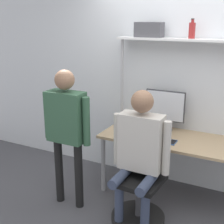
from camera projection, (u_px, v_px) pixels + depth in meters
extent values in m
plane|color=#4C4C51|center=(167.00, 212.00, 3.43)|extent=(12.00, 12.00, 0.00)
cube|color=silver|center=(192.00, 79.00, 3.66)|extent=(8.00, 0.06, 2.70)
cube|color=tan|center=(180.00, 140.00, 3.53)|extent=(1.79, 0.69, 0.03)
cylinder|color=#A5A5AA|center=(103.00, 164.00, 3.76)|extent=(0.05, 0.05, 0.70)
cylinder|color=#A5A5AA|center=(123.00, 148.00, 4.24)|extent=(0.05, 0.05, 0.70)
cube|color=white|center=(191.00, 40.00, 3.39)|extent=(1.70, 0.24, 0.02)
cylinder|color=#B2B2B7|center=(122.00, 109.00, 4.01)|extent=(0.04, 0.04, 1.83)
cylinder|color=#333338|center=(164.00, 129.00, 3.81)|extent=(0.21, 0.21, 0.01)
cylinder|color=#333338|center=(164.00, 124.00, 3.79)|extent=(0.06, 0.06, 0.12)
cube|color=#333338|center=(165.00, 106.00, 3.73)|extent=(0.48, 0.01, 0.37)
cube|color=silver|center=(165.00, 106.00, 3.72)|extent=(0.46, 0.02, 0.35)
cube|color=#333338|center=(152.00, 138.00, 3.53)|extent=(0.29, 0.22, 0.01)
cube|color=black|center=(151.00, 138.00, 3.51)|extent=(0.24, 0.12, 0.00)
cube|color=#333338|center=(154.00, 128.00, 3.56)|extent=(0.29, 0.09, 0.20)
cube|color=navy|center=(154.00, 128.00, 3.55)|extent=(0.25, 0.07, 0.18)
cube|color=#264C8C|center=(173.00, 142.00, 3.42)|extent=(0.07, 0.15, 0.01)
cube|color=black|center=(173.00, 142.00, 3.42)|extent=(0.06, 0.13, 0.00)
cylinder|color=black|center=(138.00, 217.00, 3.28)|extent=(0.56, 0.56, 0.06)
cylinder|color=#4C4C51|center=(138.00, 199.00, 3.22)|extent=(0.06, 0.06, 0.39)
cube|color=black|center=(139.00, 180.00, 3.16)|extent=(0.49, 0.49, 0.05)
cube|color=black|center=(148.00, 150.00, 3.26)|extent=(0.42, 0.07, 0.45)
cylinder|color=#38425B|center=(119.00, 204.00, 3.14)|extent=(0.09, 0.09, 0.50)
cylinder|color=#38425B|center=(145.00, 212.00, 3.02)|extent=(0.09, 0.09, 0.50)
cylinder|color=#38425B|center=(121.00, 177.00, 3.08)|extent=(0.10, 0.38, 0.10)
cylinder|color=#38425B|center=(147.00, 183.00, 2.95)|extent=(0.10, 0.38, 0.10)
cube|color=beige|center=(141.00, 142.00, 3.06)|extent=(0.43, 0.20, 0.57)
cylinder|color=beige|center=(117.00, 139.00, 3.18)|extent=(0.08, 0.08, 0.54)
cylinder|color=beige|center=(167.00, 148.00, 2.96)|extent=(0.08, 0.08, 0.54)
sphere|color=#8C664C|center=(142.00, 101.00, 2.94)|extent=(0.22, 0.22, 0.22)
cylinder|color=black|center=(59.00, 170.00, 3.54)|extent=(0.09, 0.09, 0.77)
cylinder|color=black|center=(79.00, 175.00, 3.43)|extent=(0.09, 0.09, 0.77)
cube|color=#33593F|center=(66.00, 117.00, 3.29)|extent=(0.41, 0.20, 0.55)
cylinder|color=#33593F|center=(48.00, 115.00, 3.41)|extent=(0.08, 0.08, 0.52)
cylinder|color=#33593F|center=(86.00, 122.00, 3.19)|extent=(0.08, 0.08, 0.52)
sphere|color=#8C664C|center=(65.00, 80.00, 3.18)|extent=(0.21, 0.21, 0.21)
cylinder|color=maroon|center=(192.00, 31.00, 3.36)|extent=(0.07, 0.07, 0.17)
cylinder|color=maroon|center=(193.00, 21.00, 3.33)|extent=(0.03, 0.03, 0.03)
cylinder|color=black|center=(193.00, 19.00, 3.33)|extent=(0.04, 0.04, 0.01)
cube|color=#4C4C51|center=(149.00, 30.00, 3.57)|extent=(0.32, 0.16, 0.17)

